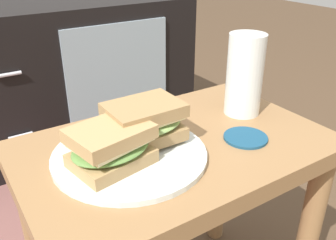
{
  "coord_description": "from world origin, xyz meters",
  "views": [
    {
      "loc": [
        -0.33,
        -0.48,
        0.79
      ],
      "look_at": [
        -0.02,
        0.0,
        0.51
      ],
      "focal_mm": 39.31,
      "sensor_mm": 36.0,
      "label": 1
    }
  ],
  "objects": [
    {
      "name": "plate",
      "position": [
        -0.09,
        0.0,
        0.47
      ],
      "size": [
        0.26,
        0.26,
        0.01
      ],
      "primitive_type": "cylinder",
      "color": "silver",
      "rests_on": "side_table"
    },
    {
      "name": "side_table",
      "position": [
        0.0,
        0.0,
        0.37
      ],
      "size": [
        0.56,
        0.36,
        0.46
      ],
      "color": "olive",
      "rests_on": "ground"
    },
    {
      "name": "tv_cabinet",
      "position": [
        0.12,
        0.95,
        0.29
      ],
      "size": [
        0.96,
        0.46,
        0.58
      ],
      "color": "black",
      "rests_on": "ground"
    },
    {
      "name": "coaster",
      "position": [
        0.12,
        -0.06,
        0.46
      ],
      "size": [
        0.08,
        0.08,
        0.01
      ],
      "primitive_type": "cylinder",
      "color": "navy",
      "rests_on": "side_table"
    },
    {
      "name": "sandwich_back",
      "position": [
        -0.05,
        0.02,
        0.51
      ],
      "size": [
        0.14,
        0.1,
        0.07
      ],
      "color": "#9E7A4C",
      "rests_on": "plate"
    },
    {
      "name": "beer_glass",
      "position": [
        0.19,
        0.03,
        0.54
      ],
      "size": [
        0.07,
        0.07,
        0.17
      ],
      "color": "silver",
      "rests_on": "side_table"
    },
    {
      "name": "sandwich_front",
      "position": [
        -0.13,
        -0.02,
        0.5
      ],
      "size": [
        0.14,
        0.12,
        0.07
      ],
      "color": "tan",
      "rests_on": "plate"
    }
  ]
}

